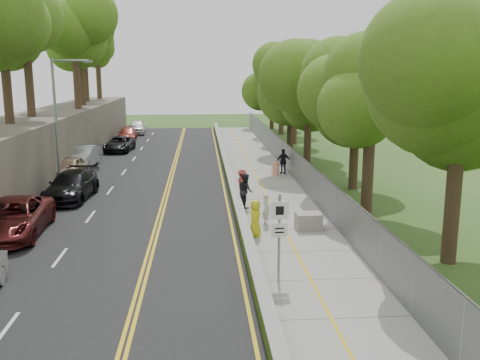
% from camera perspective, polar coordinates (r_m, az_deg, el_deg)
% --- Properties ---
extents(ground, '(140.00, 140.00, 0.00)m').
position_cam_1_polar(ground, '(21.74, 0.22, -7.90)').
color(ground, '#33511E').
rests_on(ground, ground).
extents(road, '(11.20, 66.00, 0.04)m').
position_cam_1_polar(road, '(36.37, -10.12, -0.05)').
color(road, black).
rests_on(road, ground).
extents(sidewalk, '(4.20, 66.00, 0.05)m').
position_cam_1_polar(sidewalk, '(36.40, 2.42, 0.14)').
color(sidewalk, gray).
rests_on(sidewalk, ground).
extents(jersey_barrier, '(0.42, 66.00, 0.60)m').
position_cam_1_polar(jersey_barrier, '(36.16, -1.20, 0.52)').
color(jersey_barrier, '#69BF10').
rests_on(jersey_barrier, ground).
extents(rock_embankment, '(5.00, 66.00, 4.00)m').
position_cam_1_polar(rock_embankment, '(37.76, -22.56, 2.72)').
color(rock_embankment, '#595147').
rests_on(rock_embankment, ground).
extents(chainlink_fence, '(0.04, 66.00, 2.00)m').
position_cam_1_polar(chainlink_fence, '(36.52, 5.71, 1.69)').
color(chainlink_fence, slate).
rests_on(chainlink_fence, ground).
extents(trees_embankment, '(6.40, 66.00, 13.00)m').
position_cam_1_polar(trees_embankment, '(37.37, -22.86, 15.72)').
color(trees_embankment, '#52831F').
rests_on(trees_embankment, rock_embankment).
extents(trees_fenceside, '(7.00, 66.00, 14.00)m').
position_cam_1_polar(trees_fenceside, '(36.46, 9.61, 11.05)').
color(trees_fenceside, '#4E771E').
rests_on(trees_fenceside, ground).
extents(streetlight, '(2.52, 0.22, 8.00)m').
position_cam_1_polar(streetlight, '(35.66, -18.73, 6.80)').
color(streetlight, gray).
rests_on(streetlight, ground).
extents(signpost, '(0.62, 0.09, 3.10)m').
position_cam_1_polar(signpost, '(18.40, 4.22, -5.17)').
color(signpost, gray).
rests_on(signpost, sidewalk).
extents(construction_barrel, '(0.55, 0.55, 0.91)m').
position_cam_1_polar(construction_barrel, '(37.41, 3.81, 1.19)').
color(construction_barrel, '#F35A2A').
rests_on(construction_barrel, sidewalk).
extents(concrete_block, '(1.20, 0.92, 0.77)m').
position_cam_1_polar(concrete_block, '(24.89, 7.31, -4.40)').
color(concrete_block, gray).
rests_on(concrete_block, sidewalk).
extents(car_2, '(2.96, 5.96, 1.63)m').
position_cam_1_polar(car_2, '(25.78, -23.13, -3.74)').
color(car_2, '#591A1A').
rests_on(car_2, road).
extents(car_3, '(2.56, 5.51, 1.56)m').
position_cam_1_polar(car_3, '(31.90, -17.54, -0.58)').
color(car_3, black).
rests_on(car_3, road).
extents(car_4, '(1.99, 4.27, 1.41)m').
position_cam_1_polar(car_4, '(38.40, -17.70, 1.30)').
color(car_4, tan).
rests_on(car_4, road).
extents(car_5, '(2.06, 5.03, 1.62)m').
position_cam_1_polar(car_5, '(42.09, -16.45, 2.38)').
color(car_5, '#AEB2B6').
rests_on(car_5, road).
extents(car_6, '(2.55, 4.93, 1.33)m').
position_cam_1_polar(car_6, '(49.69, -12.75, 3.75)').
color(car_6, black).
rests_on(car_6, road).
extents(car_7, '(2.04, 4.63, 1.32)m').
position_cam_1_polar(car_7, '(57.25, -11.95, 4.79)').
color(car_7, maroon).
rests_on(car_7, road).
extents(car_8, '(2.16, 4.78, 1.59)m').
position_cam_1_polar(car_8, '(63.22, -10.94, 5.58)').
color(car_8, white).
rests_on(car_8, road).
extents(painter_0, '(0.64, 0.88, 1.64)m').
position_cam_1_polar(painter_0, '(23.62, 1.63, -4.08)').
color(painter_0, yellow).
rests_on(painter_0, sidewalk).
extents(painter_1, '(0.53, 0.65, 1.53)m').
position_cam_1_polar(painter_1, '(25.36, 2.82, -3.13)').
color(painter_1, beige).
rests_on(painter_1, sidewalk).
extents(painter_2, '(0.88, 1.03, 1.84)m').
position_cam_1_polar(painter_2, '(28.49, 0.61, -1.14)').
color(painter_2, black).
rests_on(painter_2, sidewalk).
extents(painter_3, '(0.83, 1.15, 1.61)m').
position_cam_1_polar(painter_3, '(30.97, 0.22, -0.32)').
color(painter_3, maroon).
rests_on(painter_3, sidewalk).
extents(person_far, '(1.11, 0.63, 1.78)m').
position_cam_1_polar(person_far, '(37.92, 4.65, 1.99)').
color(person_far, black).
rests_on(person_far, sidewalk).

